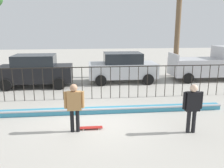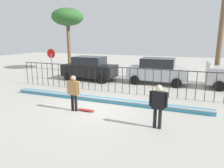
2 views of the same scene
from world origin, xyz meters
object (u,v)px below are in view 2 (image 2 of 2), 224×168
at_px(skateboarder, 74,90).
at_px(palm_tree_short, 68,18).
at_px(skateboard, 86,110).
at_px(parked_car_silver, 157,71).
at_px(parked_car_black, 90,68).
at_px(camera_operator, 158,103).
at_px(stop_sign, 51,60).

height_order(skateboarder, palm_tree_short, palm_tree_short).
relative_size(skateboard, parked_car_silver, 0.19).
bearing_deg(skateboard, palm_tree_short, 116.74).
relative_size(parked_car_black, parked_car_silver, 1.00).
bearing_deg(parked_car_black, skateboard, -63.95).
distance_m(camera_operator, palm_tree_short, 15.86).
relative_size(parked_car_black, palm_tree_short, 0.69).
bearing_deg(stop_sign, palm_tree_short, 105.31).
relative_size(skateboard, camera_operator, 0.47).
bearing_deg(stop_sign, skateboard, -42.44).
distance_m(skateboard, stop_sign, 8.47).
relative_size(parked_car_black, stop_sign, 1.72).
bearing_deg(stop_sign, parked_car_silver, 10.44).
bearing_deg(palm_tree_short, parked_car_silver, -17.73).
bearing_deg(stop_sign, camera_operator, -33.19).
bearing_deg(camera_operator, parked_car_silver, -23.95).
bearing_deg(skateboard, camera_operator, -19.40).
bearing_deg(parked_car_black, palm_tree_short, 139.36).
bearing_deg(palm_tree_short, skateboarder, -56.45).
distance_m(skateboarder, camera_operator, 3.95).
distance_m(parked_car_black, palm_tree_short, 7.07).
relative_size(skateboarder, camera_operator, 1.00).
height_order(camera_operator, parked_car_black, parked_car_black).
xyz_separation_m(skateboarder, parked_car_silver, (2.72, 7.27, -0.04)).
height_order(skateboard, camera_operator, camera_operator).
bearing_deg(palm_tree_short, stop_sign, -74.69).
relative_size(parked_car_silver, palm_tree_short, 0.69).
bearing_deg(parked_car_black, parked_car_silver, 6.68).
distance_m(camera_operator, parked_car_black, 9.69).
distance_m(skateboard, parked_car_black, 7.33).
xyz_separation_m(skateboard, parked_car_black, (-3.17, 6.55, 0.91)).
height_order(camera_operator, parked_car_silver, parked_car_silver).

